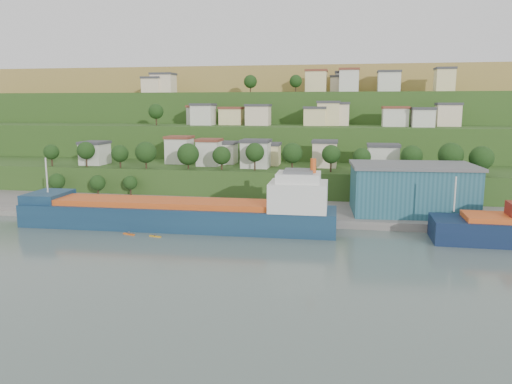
% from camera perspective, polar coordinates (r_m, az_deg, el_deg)
% --- Properties ---
extents(ground, '(500.00, 500.00, 0.00)m').
position_cam_1_polar(ground, '(112.50, -4.56, -5.44)').
color(ground, '#4B5C54').
rests_on(ground, ground).
extents(quay, '(220.00, 26.00, 4.00)m').
position_cam_1_polar(quay, '(136.28, 6.69, -2.76)').
color(quay, slate).
rests_on(quay, ground).
extents(pebble_beach, '(40.00, 18.00, 2.40)m').
position_cam_1_polar(pebble_beach, '(154.59, -22.45, -1.94)').
color(pebble_beach, slate).
rests_on(pebble_beach, ground).
extents(hillside, '(360.00, 211.23, 96.00)m').
position_cam_1_polar(hillside, '(276.48, 4.52, 3.72)').
color(hillside, '#284719').
rests_on(hillside, ground).
extents(cargo_ship_near, '(77.72, 14.03, 19.91)m').
position_cam_1_polar(cargo_ship_near, '(122.88, -7.97, -2.66)').
color(cargo_ship_near, '#122A45').
rests_on(cargo_ship_near, ground).
extents(warehouse, '(32.31, 21.22, 12.80)m').
position_cam_1_polar(warehouse, '(135.08, 17.37, 0.39)').
color(warehouse, '#205160').
rests_on(warehouse, quay).
extents(caravan, '(6.21, 3.59, 2.72)m').
position_cam_1_polar(caravan, '(151.63, -23.06, -1.21)').
color(caravan, silver).
rests_on(caravan, pebble_beach).
extents(dinghy, '(4.42, 1.86, 0.87)m').
position_cam_1_polar(dinghy, '(145.74, -18.08, -1.70)').
color(dinghy, silver).
rests_on(dinghy, pebble_beach).
extents(kayak_orange, '(3.17, 1.50, 0.79)m').
position_cam_1_polar(kayak_orange, '(119.97, -14.32, -4.63)').
color(kayak_orange, '#DB5C13').
rests_on(kayak_orange, ground).
extents(kayak_yellow, '(3.07, 1.23, 0.76)m').
position_cam_1_polar(kayak_yellow, '(116.71, -11.45, -4.93)').
color(kayak_yellow, orange).
rests_on(kayak_yellow, ground).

